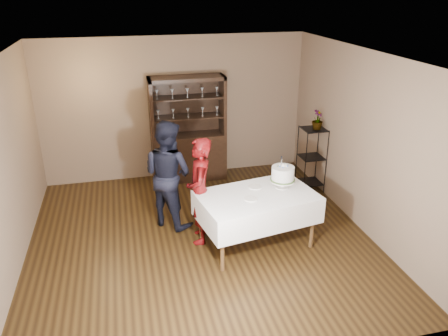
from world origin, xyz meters
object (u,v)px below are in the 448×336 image
at_px(woman, 200,191).
at_px(cake, 283,175).
at_px(china_hutch, 189,146).
at_px(cake_table, 257,207).
at_px(plant_etagere, 311,157).
at_px(man, 168,174).
at_px(potted_plant, 318,120).

xyz_separation_m(woman, cake, (1.19, -0.18, 0.22)).
relative_size(china_hutch, cake_table, 1.12).
xyz_separation_m(plant_etagere, cake_table, (-1.52, -1.53, -0.03)).
relative_size(cake_table, man, 1.04).
bearing_deg(cake, cake_table, -161.48).
xyz_separation_m(plant_etagere, man, (-2.67, -0.60, 0.20)).
xyz_separation_m(china_hutch, plant_etagere, (2.08, -1.05, -0.01)).
bearing_deg(potted_plant, man, -168.20).
distance_m(plant_etagere, woman, 2.58).
bearing_deg(china_hutch, plant_etagere, -26.83).
relative_size(cake, potted_plant, 1.46).
xyz_separation_m(china_hutch, man, (-0.59, -1.66, 0.19)).
bearing_deg(plant_etagere, potted_plant, -48.91).
height_order(woman, potted_plant, woman).
relative_size(cake_table, potted_plant, 5.15).
bearing_deg(woman, man, -137.05).
relative_size(cake_table, cake, 3.53).
distance_m(plant_etagere, man, 2.74).
bearing_deg(cake, woman, 171.22).
distance_m(china_hutch, cake_table, 2.64).
height_order(plant_etagere, cake_table, plant_etagere).
bearing_deg(plant_etagere, man, -167.22).
xyz_separation_m(man, potted_plant, (2.70, 0.56, 0.51)).
xyz_separation_m(plant_etagere, woman, (-2.28, -1.21, 0.15)).
bearing_deg(woman, potted_plant, 127.16).
bearing_deg(woman, cake_table, 77.20).
bearing_deg(man, woman, 168.47).
bearing_deg(cake_table, china_hutch, 102.19).
distance_m(china_hutch, potted_plant, 2.48).
xyz_separation_m(china_hutch, potted_plant, (2.12, -1.09, 0.70)).
relative_size(woman, man, 0.94).
xyz_separation_m(china_hutch, cake_table, (0.56, -2.59, -0.04)).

